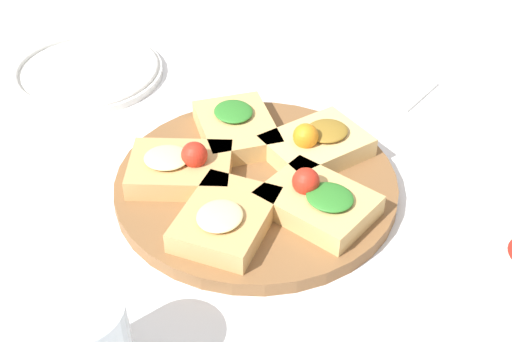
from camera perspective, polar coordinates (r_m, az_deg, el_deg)
ground_plane at (r=0.85m, az=-0.00°, el=-1.56°), size 3.00×3.00×0.00m
serving_board at (r=0.84m, az=-0.00°, el=-1.12°), size 0.33×0.33×0.02m
focaccia_slice_0 at (r=0.79m, az=4.95°, el=-2.37°), size 0.13×0.11×0.05m
focaccia_slice_1 at (r=0.87m, az=4.84°, el=2.18°), size 0.13×0.14×0.05m
focaccia_slice_2 at (r=0.90m, az=-1.58°, el=3.51°), size 0.15×0.15×0.03m
focaccia_slice_3 at (r=0.84m, az=-6.05°, el=0.32°), size 0.15×0.13×0.05m
focaccia_slice_4 at (r=0.77m, az=-2.47°, el=-3.83°), size 0.11×0.13×0.03m
plate_right at (r=1.09m, az=-13.38°, el=7.78°), size 0.22×0.22×0.02m
napkin_stack at (r=1.05m, az=10.65°, el=6.87°), size 0.12×0.11×0.01m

